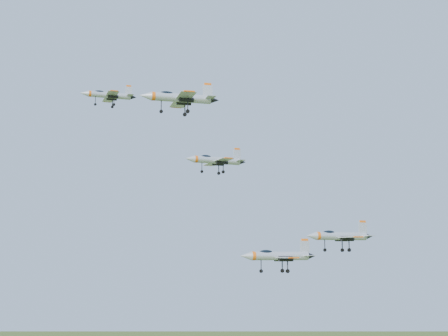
{
  "coord_description": "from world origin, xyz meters",
  "views": [
    {
      "loc": [
        -5.63,
        -103.26,
        120.73
      ],
      "look_at": [
        -0.2,
        -0.95,
        135.13
      ],
      "focal_mm": 50.0,
      "sensor_mm": 36.0,
      "label": 1
    }
  ],
  "objects": [
    {
      "name": "jet_lead",
      "position": [
        -21.44,
        12.06,
        150.7
      ],
      "size": [
        10.52,
        8.93,
        2.85
      ],
      "rotation": [
        0.0,
        0.0,
        0.27
      ],
      "color": "#B3B8C1"
    },
    {
      "name": "jet_left_high",
      "position": [
        -1.47,
        4.21,
        137.23
      ],
      "size": [
        11.18,
        9.58,
        3.08
      ],
      "rotation": [
        0.0,
        0.0,
        0.34
      ],
      "color": "#B3B8C1"
    },
    {
      "name": "jet_right_high",
      "position": [
        -7.49,
        -16.57,
        143.01
      ],
      "size": [
        11.56,
        9.73,
        3.11
      ],
      "rotation": [
        0.0,
        0.0,
        0.21
      ],
      "color": "#B3B8C1"
    },
    {
      "name": "jet_left_low",
      "position": [
        20.52,
        6.01,
        124.15
      ],
      "size": [
        13.11,
        11.14,
        3.56
      ],
      "rotation": [
        0.0,
        0.0,
        0.28
      ],
      "color": "#B3B8C1"
    },
    {
      "name": "jet_right_low",
      "position": [
        7.2,
        -10.93,
        120.7
      ],
      "size": [
        11.92,
        10.06,
        3.21
      ],
      "rotation": [
        0.0,
        0.0,
        0.22
      ],
      "color": "#B3B8C1"
    }
  ]
}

